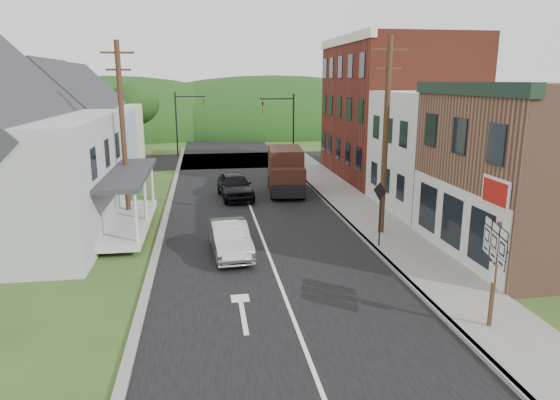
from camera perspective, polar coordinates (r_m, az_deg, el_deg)
name	(u,v)px	position (r m, az deg, el deg)	size (l,w,h in m)	color
ground	(274,268)	(19.53, -0.73, -7.80)	(120.00, 120.00, 0.00)	#2D4719
road	(250,206)	(29.01, -3.49, -0.65)	(9.00, 90.00, 0.02)	black
cross_road	(232,160)	(45.64, -5.48, 4.54)	(60.00, 9.00, 0.02)	black
sidewalk_right	(358,209)	(28.23, 8.91, -1.04)	(2.80, 55.00, 0.15)	slate
curb_right	(335,210)	(27.86, 6.26, -1.15)	(0.20, 55.00, 0.15)	slate
curb_left	(166,217)	(27.04, -12.95, -1.91)	(0.30, 55.00, 0.12)	slate
storefront_tan	(549,172)	(22.99, 28.41, 2.88)	(8.00, 8.00, 7.00)	brown
storefront_white	(457,152)	(29.27, 19.61, 5.20)	(8.00, 7.00, 6.50)	silver
storefront_red	(395,110)	(37.70, 12.98, 10.01)	(8.00, 12.00, 10.00)	maroon
house_blue	(75,133)	(36.19, -22.43, 7.13)	(7.14, 8.16, 7.28)	#8FA2C4
house_cream	(95,122)	(45.05, -20.43, 8.37)	(7.14, 8.16, 7.28)	beige
utility_pole_right	(386,136)	(23.13, 11.97, 7.17)	(1.60, 0.26, 9.00)	#472D19
utility_pole_left	(123,130)	(26.43, -17.52, 7.61)	(1.60, 0.26, 9.00)	#472D19
traffic_signal_right	(285,121)	(42.21, 0.60, 9.00)	(2.87, 0.20, 6.00)	black
traffic_signal_left	(184,116)	(48.66, -10.96, 9.37)	(2.87, 0.20, 6.00)	black
tree_left_d	(134,104)	(50.48, -16.38, 10.50)	(4.80, 4.80, 6.94)	#382616
forested_ridge	(221,130)	(73.40, -6.79, 7.91)	(90.00, 30.00, 16.00)	#143610
silver_sedan	(230,239)	(20.84, -5.75, -4.46)	(1.46, 4.19, 1.38)	silver
dark_sedan	(235,186)	(30.76, -5.16, 1.63)	(1.85, 4.60, 1.57)	black
delivery_van	(286,171)	(31.90, 0.66, 3.34)	(2.51, 5.29, 2.87)	black
route_sign_cluster	(494,259)	(15.38, 23.30, -6.26)	(0.48, 1.76, 3.15)	#472D19
warning_sign	(380,206)	(21.50, 11.37, -0.63)	(0.32, 0.72, 2.80)	black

